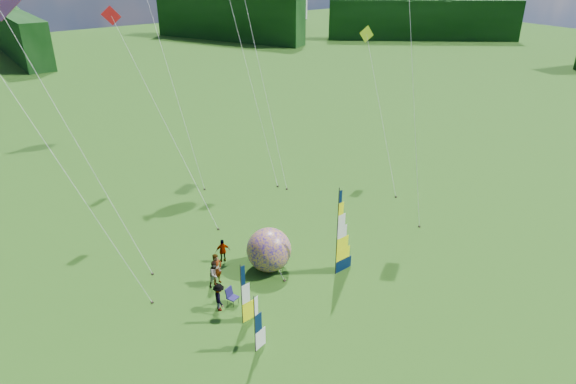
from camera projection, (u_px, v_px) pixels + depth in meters
ground at (348, 308)px, 27.05m from camera, size 220.00×220.00×0.00m
treeline_ring at (352, 243)px, 25.31m from camera, size 210.00×210.00×8.00m
feather_banner_main at (337, 234)px, 28.67m from camera, size 1.44×0.19×5.35m
side_banner_left at (242, 296)px, 25.21m from camera, size 0.95×0.18×3.39m
side_banner_far at (255, 326)px, 23.46m from camera, size 0.91×0.35×3.09m
bol_inflatable at (269, 250)px, 29.75m from camera, size 3.04×3.04×2.61m
spectator_a at (217, 269)px, 28.61m from camera, size 0.78×0.60×1.89m
spectator_b at (215, 274)px, 28.48m from camera, size 0.81×0.47×1.58m
spectator_c at (219, 297)px, 26.57m from camera, size 0.64×1.08×1.58m
spectator_d at (223, 251)px, 30.70m from camera, size 0.94×0.63×1.49m
camp_chair at (233, 297)px, 27.12m from camera, size 0.72×0.72×0.97m
kite_whale at (243, 41)px, 40.12m from camera, size 5.67×14.41×21.01m
kite_rainbow_delta at (72, 120)px, 27.50m from camera, size 12.10×14.20×17.57m
kite_parafoil at (415, 75)px, 33.50m from camera, size 9.65×11.37×19.21m
small_kite_red at (165, 116)px, 33.70m from camera, size 4.74×10.36×14.20m
small_kite_orange at (260, 62)px, 40.03m from camera, size 5.94×12.03×18.12m
small_kite_yellow at (381, 106)px, 39.85m from camera, size 6.18×10.24×11.99m
small_kite_pink at (63, 161)px, 25.01m from camera, size 7.88×9.13×15.48m
small_kite_green at (167, 61)px, 40.29m from camera, size 5.84×13.71×18.15m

